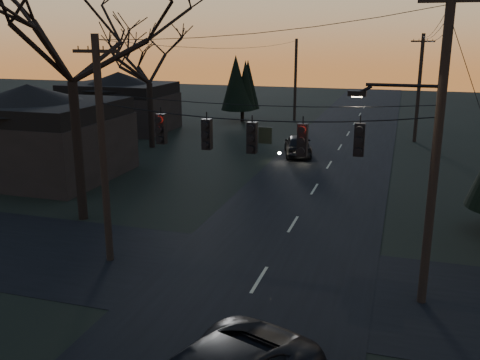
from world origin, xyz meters
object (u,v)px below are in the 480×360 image
(utility_pole_left, at_px, (110,260))
(bare_tree_left, at_px, (67,21))
(utility_pole_far_l, at_px, (294,120))
(utility_pole_far_r, at_px, (414,142))
(utility_pole_right, at_px, (421,302))
(sedan_oncoming_a, at_px, (298,145))

(utility_pole_left, bearing_deg, bare_tree_left, 133.59)
(utility_pole_far_l, bearing_deg, utility_pole_far_r, -34.82)
(utility_pole_right, distance_m, bare_tree_left, 18.09)
(utility_pole_far_l, relative_size, bare_tree_left, 0.62)
(utility_pole_far_l, bearing_deg, utility_pole_left, -90.00)
(utility_pole_right, xyz_separation_m, sedan_oncoming_a, (-8.06, 20.21, 0.78))
(utility_pole_far_r, bearing_deg, utility_pole_right, -90.00)
(utility_pole_right, bearing_deg, utility_pole_far_l, 107.72)
(utility_pole_far_l, height_order, bare_tree_left, bare_tree_left)
(utility_pole_right, distance_m, utility_pole_far_r, 28.00)
(utility_pole_far_l, bearing_deg, utility_pole_right, -72.28)
(utility_pole_far_r, bearing_deg, sedan_oncoming_a, -135.98)
(utility_pole_far_l, bearing_deg, bare_tree_left, -96.56)
(utility_pole_right, height_order, utility_pole_far_l, utility_pole_right)
(utility_pole_right, relative_size, utility_pole_far_l, 1.25)
(utility_pole_left, bearing_deg, utility_pole_far_l, 90.00)
(utility_pole_far_r, relative_size, bare_tree_left, 0.66)
(utility_pole_left, bearing_deg, utility_pole_far_r, 67.67)
(utility_pole_right, distance_m, utility_pole_left, 11.50)
(utility_pole_left, distance_m, sedan_oncoming_a, 20.51)
(utility_pole_far_r, bearing_deg, utility_pole_left, -112.33)
(utility_pole_right, xyz_separation_m, bare_tree_left, (-15.20, 3.88, 9.01))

